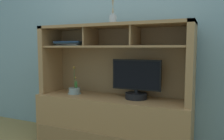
{
  "coord_description": "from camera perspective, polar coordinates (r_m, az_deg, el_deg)",
  "views": [
    {
      "loc": [
        0.94,
        -2.11,
        1.05
      ],
      "look_at": [
        0.0,
        0.0,
        0.82
      ],
      "focal_mm": 36.09,
      "sensor_mm": 36.0,
      "label": 1
    }
  ],
  "objects": [
    {
      "name": "back_wall",
      "position": [
        2.59,
        2.57,
        13.43
      ],
      "size": [
        6.0,
        0.02,
        2.8
      ],
      "primitive_type": "cube",
      "color": "#7897A0",
      "rests_on": "ground"
    },
    {
      "name": "media_console",
      "position": [
        2.41,
        0.06,
        -10.19
      ],
      "size": [
        1.61,
        0.53,
        1.28
      ],
      "color": "#A5794A",
      "rests_on": "ground"
    },
    {
      "name": "tv_monitor",
      "position": [
        2.25,
        6.16,
        -3.15
      ],
      "size": [
        0.5,
        0.22,
        0.39
      ],
      "color": "black",
      "rests_on": "media_console"
    },
    {
      "name": "potted_orchid",
      "position": [
        2.54,
        -9.46,
        -5.09
      ],
      "size": [
        0.15,
        0.15,
        0.3
      ],
      "color": "gray",
      "rests_on": "media_console"
    },
    {
      "name": "magazine_stack_left",
      "position": [
        2.61,
        -10.18,
        6.63
      ],
      "size": [
        0.36,
        0.29,
        0.05
      ],
      "color": "slate",
      "rests_on": "media_console"
    },
    {
      "name": "diffuser_bottle",
      "position": [
        2.35,
        0.22,
        12.72
      ],
      "size": [
        0.07,
        0.07,
        0.27
      ],
      "color": "#A8AFB7",
      "rests_on": "media_console"
    }
  ]
}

